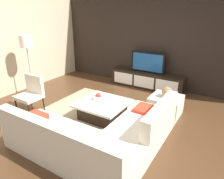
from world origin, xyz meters
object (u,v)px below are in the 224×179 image
(accent_chair_near, at_px, (31,91))
(fruit_bowl, at_px, (98,97))
(sectional_couch, at_px, (99,137))
(decorative_ball, at_px, (167,92))
(floor_lamp, at_px, (26,45))
(ottoman, at_px, (166,104))
(coffee_table, at_px, (103,109))
(television, at_px, (148,62))
(media_console, at_px, (146,80))

(accent_chair_near, bearing_deg, fruit_bowl, 25.48)
(accent_chair_near, xyz_separation_m, fruit_bowl, (1.47, 0.68, -0.06))
(sectional_couch, height_order, decorative_ball, sectional_couch)
(floor_lamp, xyz_separation_m, decorative_ball, (3.59, 0.95, -0.91))
(sectional_couch, relative_size, decorative_ball, 9.90)
(floor_lamp, height_order, decorative_ball, floor_lamp)
(ottoman, bearing_deg, decorative_ball, 0.00)
(fruit_bowl, xyz_separation_m, decorative_ball, (1.32, 0.90, 0.09))
(ottoman, distance_m, fruit_bowl, 1.61)
(coffee_table, distance_m, accent_chair_near, 1.78)
(coffee_table, bearing_deg, fruit_bowl, 150.82)
(fruit_bowl, bearing_deg, accent_chair_near, -155.22)
(television, relative_size, accent_chair_near, 1.21)
(floor_lamp, height_order, ottoman, floor_lamp)
(television, height_order, accent_chair_near, television)
(sectional_couch, height_order, coffee_table, sectional_couch)
(media_console, bearing_deg, coffee_table, -92.49)
(sectional_couch, xyz_separation_m, coffee_table, (-0.61, 1.00, -0.07))
(floor_lamp, bearing_deg, fruit_bowl, 1.27)
(media_console, relative_size, ottoman, 3.29)
(media_console, distance_m, coffee_table, 2.30)
(floor_lamp, distance_m, decorative_ball, 3.82)
(fruit_bowl, bearing_deg, television, 82.69)
(ottoman, xyz_separation_m, decorative_ball, (0.00, 0.00, 0.32))
(coffee_table, height_order, accent_chair_near, accent_chair_near)
(television, height_order, decorative_ball, television)
(sectional_couch, height_order, floor_lamp, floor_lamp)
(fruit_bowl, bearing_deg, ottoman, 34.36)
(media_console, xyz_separation_m, decorative_ball, (1.04, -1.29, 0.27))
(decorative_ball, bearing_deg, media_console, 128.68)
(accent_chair_near, bearing_deg, television, 59.32)
(ottoman, bearing_deg, television, 128.67)
(coffee_table, height_order, fruit_bowl, fruit_bowl)
(sectional_couch, height_order, fruit_bowl, sectional_couch)
(sectional_couch, distance_m, coffee_table, 1.17)
(sectional_couch, distance_m, ottoman, 2.07)
(coffee_table, relative_size, fruit_bowl, 3.74)
(television, height_order, floor_lamp, floor_lamp)
(ottoman, relative_size, fruit_bowl, 2.50)
(media_console, relative_size, decorative_ball, 9.45)
(television, bearing_deg, sectional_couch, -81.26)
(coffee_table, height_order, decorative_ball, decorative_ball)
(accent_chair_near, relative_size, fruit_bowl, 3.11)
(floor_lamp, xyz_separation_m, ottoman, (3.59, 0.95, -1.23))
(sectional_couch, xyz_separation_m, fruit_bowl, (-0.79, 1.10, 0.16))
(sectional_couch, relative_size, fruit_bowl, 8.62)
(accent_chair_near, height_order, decorative_ball, accent_chair_near)
(sectional_couch, bearing_deg, floor_lamp, 161.00)
(sectional_couch, xyz_separation_m, ottoman, (0.53, 2.00, -0.07))
(coffee_table, height_order, floor_lamp, floor_lamp)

